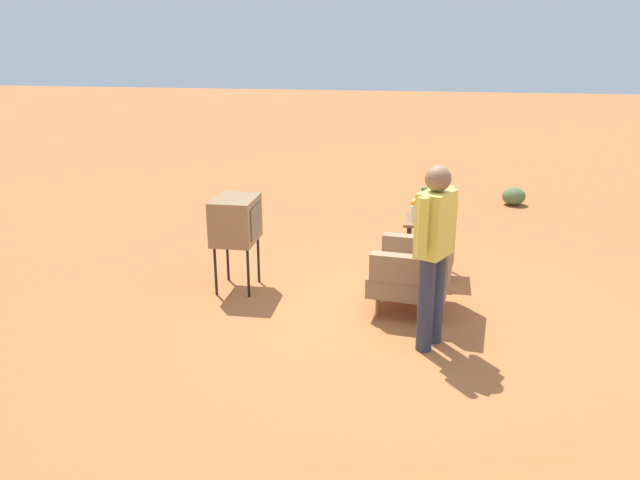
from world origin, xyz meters
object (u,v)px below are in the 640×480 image
at_px(flower_vase, 415,209).
at_px(soda_can_blue, 422,211).
at_px(armchair, 421,264).
at_px(side_table, 429,228).
at_px(tv_on_stand, 236,220).
at_px(soda_can_red, 413,212).
at_px(bottle_wine_green, 424,201).
at_px(bottle_short_clear, 428,216).
at_px(person_standing, 434,246).

bearing_deg(flower_vase, soda_can_blue, 161.95).
bearing_deg(armchair, side_table, 176.93).
distance_m(tv_on_stand, soda_can_red, 2.06).
relative_size(tv_on_stand, soda_can_red, 8.44).
height_order(side_table, bottle_wine_green, bottle_wine_green).
bearing_deg(soda_can_blue, side_table, 37.57).
distance_m(tv_on_stand, bottle_short_clear, 2.11).
bearing_deg(bottle_wine_green, tv_on_stand, -62.29).
bearing_deg(bottle_wine_green, soda_can_red, -40.73).
distance_m(armchair, tv_on_stand, 2.02).
xyz_separation_m(side_table, tv_on_stand, (0.82, -2.04, 0.21)).
height_order(tv_on_stand, person_standing, person_standing).
bearing_deg(person_standing, soda_can_red, -172.26).
xyz_separation_m(side_table, bottle_wine_green, (-0.21, -0.08, 0.26)).
bearing_deg(soda_can_blue, soda_can_red, -66.45).
distance_m(armchair, bottle_wine_green, 1.29).
relative_size(tv_on_stand, person_standing, 0.63).
relative_size(bottle_wine_green, flower_vase, 1.21).
xyz_separation_m(side_table, bottle_short_clear, (0.20, -0.02, 0.20)).
bearing_deg(person_standing, flower_vase, -171.94).
distance_m(side_table, flower_vase, 0.32).
bearing_deg(person_standing, bottle_wine_green, -175.88).
xyz_separation_m(tv_on_stand, soda_can_blue, (-0.94, 1.94, -0.05)).
relative_size(armchair, bottle_short_clear, 5.30).
height_order(side_table, person_standing, person_standing).
relative_size(bottle_short_clear, flower_vase, 0.75).
distance_m(soda_can_blue, soda_can_red, 0.10).
bearing_deg(side_table, tv_on_stand, -68.15).
xyz_separation_m(side_table, person_standing, (1.79, 0.07, 0.37)).
height_order(soda_can_blue, bottle_wine_green, bottle_wine_green).
relative_size(person_standing, flower_vase, 6.19).
bearing_deg(soda_can_blue, bottle_wine_green, 169.01).
height_order(side_table, soda_can_red, soda_can_red).
relative_size(bottle_short_clear, soda_can_blue, 1.64).
bearing_deg(bottle_short_clear, side_table, 174.75).
xyz_separation_m(tv_on_stand, bottle_wine_green, (-1.03, 1.96, 0.05)).
bearing_deg(bottle_wine_green, side_table, 20.36).
bearing_deg(flower_vase, bottle_wine_green, 163.82).
xyz_separation_m(armchair, side_table, (-1.03, 0.06, 0.07)).
bearing_deg(soda_can_blue, bottle_short_clear, 13.49).
xyz_separation_m(tv_on_stand, flower_vase, (-0.71, 1.87, 0.04)).
bearing_deg(side_table, bottle_short_clear, -5.25).
height_order(armchair, person_standing, person_standing).
bearing_deg(bottle_wine_green, soda_can_blue, -10.99).
height_order(person_standing, flower_vase, person_standing).
height_order(armchair, flower_vase, armchair).
distance_m(armchair, soda_can_red, 1.14).
height_order(soda_can_red, flower_vase, flower_vase).
xyz_separation_m(tv_on_stand, bottle_short_clear, (-0.62, 2.02, -0.01)).
relative_size(armchair, person_standing, 0.65).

